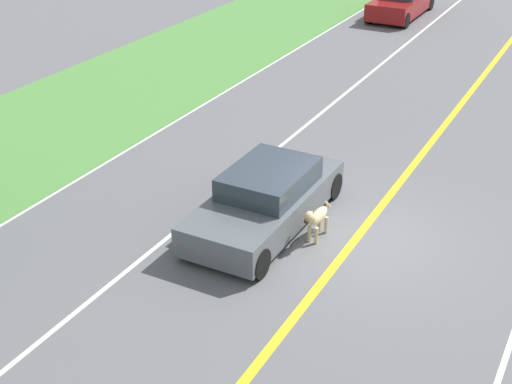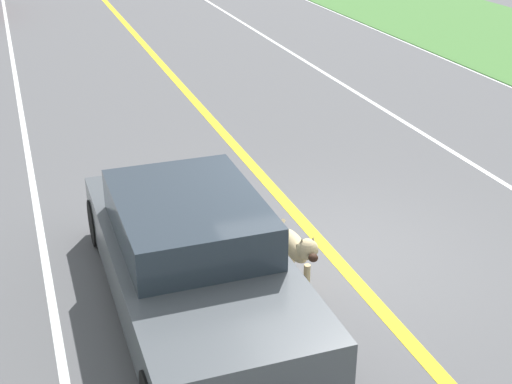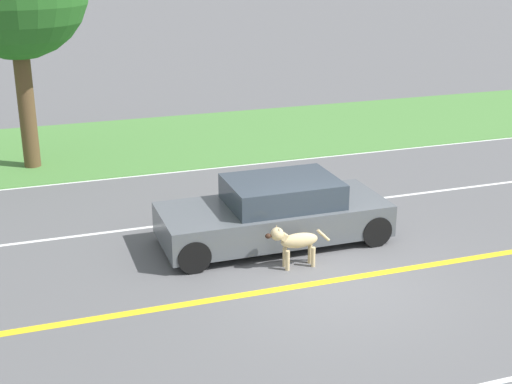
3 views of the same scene
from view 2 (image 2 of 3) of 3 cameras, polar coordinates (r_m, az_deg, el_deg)
The scene contains 5 objects.
ground_plane at distance 9.21m, azimuth 6.26°, elevation -5.20°, with size 400.00×400.00×0.00m, color #5B5B5E.
centre_divider_line at distance 9.20m, azimuth 6.27°, elevation -5.18°, with size 0.18×160.00×0.01m, color yellow.
lane_dash_same_dir at distance 8.48m, azimuth -15.94°, elevation -8.95°, with size 0.10×160.00×0.01m, color white.
ego_car at distance 7.99m, azimuth -5.11°, elevation -5.20°, with size 1.84×4.44×1.28m.
dog at distance 8.28m, azimuth 3.27°, elevation -4.59°, with size 0.26×1.25×0.84m.
Camera 2 is at (3.57, 7.13, 4.60)m, focal length 50.00 mm.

